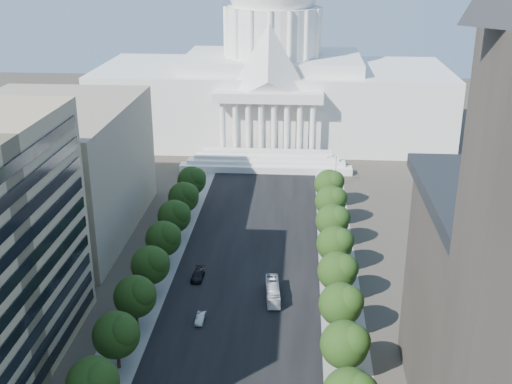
# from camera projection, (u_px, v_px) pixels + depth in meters

# --- Properties ---
(road_asphalt) EXTENTS (30.00, 260.00, 0.01)m
(road_asphalt) POSITION_uv_depth(u_px,v_px,m) (251.00, 255.00, 141.84)
(road_asphalt) COLOR black
(road_asphalt) RESTS_ON ground
(sidewalk_left) EXTENTS (8.00, 260.00, 0.02)m
(sidewalk_left) POSITION_uv_depth(u_px,v_px,m) (166.00, 252.00, 143.13)
(sidewalk_left) COLOR gray
(sidewalk_left) RESTS_ON ground
(sidewalk_right) EXTENTS (8.00, 260.00, 0.02)m
(sidewalk_right) POSITION_uv_depth(u_px,v_px,m) (337.00, 258.00, 140.55)
(sidewalk_right) COLOR gray
(sidewalk_right) RESTS_ON ground
(capitol) EXTENTS (120.00, 56.00, 73.00)m
(capitol) POSITION_uv_depth(u_px,v_px,m) (272.00, 81.00, 223.03)
(capitol) COLOR white
(capitol) RESTS_ON ground
(office_block_left_far) EXTENTS (38.00, 52.00, 30.00)m
(office_block_left_far) POSITION_uv_depth(u_px,v_px,m) (48.00, 171.00, 149.03)
(office_block_left_far) COLOR gray
(office_block_left_far) RESTS_ON ground
(tree_l_c) EXTENTS (7.79, 7.60, 9.97)m
(tree_l_c) POSITION_uv_depth(u_px,v_px,m) (95.00, 382.00, 90.26)
(tree_l_c) COLOR #33261C
(tree_l_c) RESTS_ON ground
(tree_l_d) EXTENTS (7.79, 7.60, 9.97)m
(tree_l_d) POSITION_uv_depth(u_px,v_px,m) (118.00, 334.00, 101.44)
(tree_l_d) COLOR #33261C
(tree_l_d) RESTS_ON ground
(tree_l_e) EXTENTS (7.79, 7.60, 9.97)m
(tree_l_e) POSITION_uv_depth(u_px,v_px,m) (137.00, 296.00, 112.61)
(tree_l_e) COLOR #33261C
(tree_l_e) RESTS_ON ground
(tree_l_f) EXTENTS (7.79, 7.60, 9.97)m
(tree_l_f) POSITION_uv_depth(u_px,v_px,m) (152.00, 264.00, 123.78)
(tree_l_f) COLOR #33261C
(tree_l_f) RESTS_ON ground
(tree_l_g) EXTENTS (7.79, 7.60, 9.97)m
(tree_l_g) POSITION_uv_depth(u_px,v_px,m) (165.00, 238.00, 134.96)
(tree_l_g) COLOR #33261C
(tree_l_g) RESTS_ON ground
(tree_l_h) EXTENTS (7.79, 7.60, 9.97)m
(tree_l_h) POSITION_uv_depth(u_px,v_px,m) (175.00, 216.00, 146.13)
(tree_l_h) COLOR #33261C
(tree_l_h) RESTS_ON ground
(tree_l_i) EXTENTS (7.79, 7.60, 9.97)m
(tree_l_i) POSITION_uv_depth(u_px,v_px,m) (185.00, 196.00, 157.31)
(tree_l_i) COLOR #33261C
(tree_l_i) RESTS_ON ground
(tree_l_j) EXTENTS (7.79, 7.60, 9.97)m
(tree_l_j) POSITION_uv_depth(u_px,v_px,m) (193.00, 180.00, 168.48)
(tree_l_j) COLOR #33261C
(tree_l_j) RESTS_ON ground
(tree_r_d) EXTENTS (7.79, 7.60, 9.97)m
(tree_r_d) POSITION_uv_depth(u_px,v_px,m) (347.00, 344.00, 99.00)
(tree_r_d) COLOR #33261C
(tree_r_d) RESTS_ON ground
(tree_r_e) EXTENTS (7.79, 7.60, 9.97)m
(tree_r_e) POSITION_uv_depth(u_px,v_px,m) (343.00, 303.00, 110.17)
(tree_r_e) COLOR #33261C
(tree_r_e) RESTS_ON ground
(tree_r_f) EXTENTS (7.79, 7.60, 9.97)m
(tree_r_f) POSITION_uv_depth(u_px,v_px,m) (339.00, 271.00, 121.34)
(tree_r_f) COLOR #33261C
(tree_r_f) RESTS_ON ground
(tree_r_g) EXTENTS (7.79, 7.60, 9.97)m
(tree_r_g) POSITION_uv_depth(u_px,v_px,m) (336.00, 243.00, 132.52)
(tree_r_g) COLOR #33261C
(tree_r_g) RESTS_ON ground
(tree_r_h) EXTENTS (7.79, 7.60, 9.97)m
(tree_r_h) POSITION_uv_depth(u_px,v_px,m) (334.00, 220.00, 143.69)
(tree_r_h) COLOR #33261C
(tree_r_h) RESTS_ON ground
(tree_r_i) EXTENTS (7.79, 7.60, 9.97)m
(tree_r_i) POSITION_uv_depth(u_px,v_px,m) (332.00, 200.00, 154.87)
(tree_r_i) COLOR #33261C
(tree_r_i) RESTS_ON ground
(tree_r_j) EXTENTS (7.79, 7.60, 9.97)m
(tree_r_j) POSITION_uv_depth(u_px,v_px,m) (330.00, 183.00, 166.04)
(tree_r_j) COLOR #33261C
(tree_r_j) RESTS_ON ground
(streetlight_c) EXTENTS (2.61, 0.44, 9.00)m
(streetlight_c) POSITION_uv_depth(u_px,v_px,m) (351.00, 306.00, 110.47)
(streetlight_c) COLOR gray
(streetlight_c) RESTS_ON ground
(streetlight_d) EXTENTS (2.61, 0.44, 9.00)m
(streetlight_d) POSITION_uv_depth(u_px,v_px,m) (343.00, 244.00, 133.75)
(streetlight_d) COLOR gray
(streetlight_d) RESTS_ON ground
(streetlight_e) EXTENTS (2.61, 0.44, 9.00)m
(streetlight_e) POSITION_uv_depth(u_px,v_px,m) (338.00, 200.00, 157.03)
(streetlight_e) COLOR gray
(streetlight_e) RESTS_ON ground
(streetlight_f) EXTENTS (2.61, 0.44, 9.00)m
(streetlight_f) POSITION_uv_depth(u_px,v_px,m) (334.00, 167.00, 180.31)
(streetlight_f) COLOR gray
(streetlight_f) RESTS_ON ground
(car_silver) EXTENTS (1.63, 4.27, 1.39)m
(car_silver) POSITION_uv_depth(u_px,v_px,m) (201.00, 318.00, 116.38)
(car_silver) COLOR #A3A7AB
(car_silver) RESTS_ON ground
(car_dark_b) EXTENTS (2.51, 5.71, 1.63)m
(car_dark_b) POSITION_uv_depth(u_px,v_px,m) (198.00, 275.00, 131.38)
(car_dark_b) COLOR black
(car_dark_b) RESTS_ON ground
(city_bus) EXTENTS (3.38, 10.52, 2.88)m
(city_bus) POSITION_uv_depth(u_px,v_px,m) (273.00, 291.00, 123.98)
(city_bus) COLOR white
(city_bus) RESTS_ON ground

